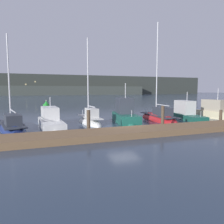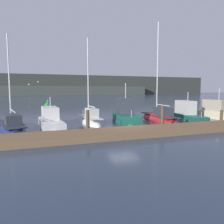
{
  "view_description": "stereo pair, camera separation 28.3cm",
  "coord_description": "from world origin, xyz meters",
  "px_view_note": "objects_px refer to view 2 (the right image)",
  "views": [
    {
      "loc": [
        -7.41,
        -16.92,
        3.37
      ],
      "look_at": [
        0.0,
        2.96,
        1.2
      ],
      "focal_mm": 35.0,
      "sensor_mm": 36.0,
      "label": 1
    },
    {
      "loc": [
        -7.15,
        -17.02,
        3.37
      ],
      "look_at": [
        0.0,
        2.96,
        1.2
      ],
      "focal_mm": 35.0,
      "sensor_mm": 36.0,
      "label": 2
    }
  ],
  "objects_px": {
    "motorboat_berth_8": "(187,116)",
    "motorboat_berth_9": "(218,115)",
    "sailboat_berth_3": "(12,128)",
    "motorboat_berth_4": "(51,123)",
    "sailboat_berth_7": "(159,119)",
    "motorboat_berth_6": "(125,118)",
    "channel_buoy": "(48,107)",
    "sailboat_berth_5": "(90,121)"
  },
  "relations": [
    {
      "from": "motorboat_berth_8",
      "to": "motorboat_berth_9",
      "type": "bearing_deg",
      "value": -13.82
    },
    {
      "from": "sailboat_berth_3",
      "to": "channel_buoy",
      "type": "xyz_separation_m",
      "value": [
        3.78,
        14.67,
        0.52
      ]
    },
    {
      "from": "motorboat_berth_4",
      "to": "sailboat_berth_7",
      "type": "relative_size",
      "value": 0.6
    },
    {
      "from": "sailboat_berth_3",
      "to": "channel_buoy",
      "type": "bearing_deg",
      "value": 75.54
    },
    {
      "from": "motorboat_berth_6",
      "to": "motorboat_berth_4",
      "type": "bearing_deg",
      "value": 179.84
    },
    {
      "from": "motorboat_berth_6",
      "to": "motorboat_berth_9",
      "type": "xyz_separation_m",
      "value": [
        11.42,
        -0.99,
        -0.03
      ]
    },
    {
      "from": "sailboat_berth_7",
      "to": "channel_buoy",
      "type": "relative_size",
      "value": 6.42
    },
    {
      "from": "sailboat_berth_7",
      "to": "motorboat_berth_6",
      "type": "bearing_deg",
      "value": 179.49
    },
    {
      "from": "motorboat_berth_4",
      "to": "sailboat_berth_7",
      "type": "distance_m",
      "value": 11.55
    },
    {
      "from": "sailboat_berth_7",
      "to": "motorboat_berth_9",
      "type": "height_order",
      "value": "sailboat_berth_7"
    },
    {
      "from": "motorboat_berth_6",
      "to": "sailboat_berth_7",
      "type": "height_order",
      "value": "sailboat_berth_7"
    },
    {
      "from": "motorboat_berth_6",
      "to": "sailboat_berth_3",
      "type": "bearing_deg",
      "value": -177.47
    },
    {
      "from": "motorboat_berth_9",
      "to": "sailboat_berth_7",
      "type": "bearing_deg",
      "value": 172.61
    },
    {
      "from": "motorboat_berth_6",
      "to": "sailboat_berth_7",
      "type": "relative_size",
      "value": 0.55
    },
    {
      "from": "channel_buoy",
      "to": "sailboat_berth_3",
      "type": "bearing_deg",
      "value": -104.46
    },
    {
      "from": "motorboat_berth_6",
      "to": "motorboat_berth_8",
      "type": "relative_size",
      "value": 0.93
    },
    {
      "from": "motorboat_berth_4",
      "to": "motorboat_berth_8",
      "type": "height_order",
      "value": "motorboat_berth_8"
    },
    {
      "from": "sailboat_berth_3",
      "to": "motorboat_berth_8",
      "type": "distance_m",
      "value": 18.48
    },
    {
      "from": "motorboat_berth_8",
      "to": "channel_buoy",
      "type": "relative_size",
      "value": 3.82
    },
    {
      "from": "sailboat_berth_7",
      "to": "motorboat_berth_9",
      "type": "relative_size",
      "value": 1.82
    },
    {
      "from": "motorboat_berth_6",
      "to": "motorboat_berth_8",
      "type": "height_order",
      "value": "motorboat_berth_6"
    },
    {
      "from": "sailboat_berth_5",
      "to": "motorboat_berth_6",
      "type": "relative_size",
      "value": 1.42
    },
    {
      "from": "sailboat_berth_5",
      "to": "motorboat_berth_8",
      "type": "xyz_separation_m",
      "value": [
        11.41,
        -0.45,
        0.2
      ]
    },
    {
      "from": "motorboat_berth_9",
      "to": "motorboat_berth_8",
      "type": "bearing_deg",
      "value": 166.18
    },
    {
      "from": "sailboat_berth_5",
      "to": "motorboat_berth_6",
      "type": "xyz_separation_m",
      "value": [
        3.69,
        -0.36,
        0.25
      ]
    },
    {
      "from": "sailboat_berth_3",
      "to": "motorboat_berth_9",
      "type": "xyz_separation_m",
      "value": [
        22.17,
        -0.52,
        0.29
      ]
    },
    {
      "from": "motorboat_berth_9",
      "to": "channel_buoy",
      "type": "relative_size",
      "value": 3.52
    },
    {
      "from": "motorboat_berth_6",
      "to": "motorboat_berth_9",
      "type": "bearing_deg",
      "value": -4.97
    },
    {
      "from": "channel_buoy",
      "to": "motorboat_berth_4",
      "type": "bearing_deg",
      "value": -92.22
    },
    {
      "from": "sailboat_berth_3",
      "to": "motorboat_berth_4",
      "type": "distance_m",
      "value": 3.28
    },
    {
      "from": "motorboat_berth_4",
      "to": "sailboat_berth_7",
      "type": "height_order",
      "value": "sailboat_berth_7"
    },
    {
      "from": "motorboat_berth_6",
      "to": "channel_buoy",
      "type": "distance_m",
      "value": 15.82
    },
    {
      "from": "sailboat_berth_3",
      "to": "channel_buoy",
      "type": "height_order",
      "value": "sailboat_berth_3"
    },
    {
      "from": "motorboat_berth_4",
      "to": "motorboat_berth_6",
      "type": "bearing_deg",
      "value": -0.16
    },
    {
      "from": "sailboat_berth_5",
      "to": "motorboat_berth_6",
      "type": "bearing_deg",
      "value": -5.62
    },
    {
      "from": "motorboat_berth_8",
      "to": "motorboat_berth_9",
      "type": "xyz_separation_m",
      "value": [
        3.7,
        -0.91,
        0.03
      ]
    },
    {
      "from": "sailboat_berth_3",
      "to": "motorboat_berth_6",
      "type": "relative_size",
      "value": 1.37
    },
    {
      "from": "motorboat_berth_4",
      "to": "motorboat_berth_8",
      "type": "xyz_separation_m",
      "value": [
        15.23,
        -0.1,
        0.1
      ]
    },
    {
      "from": "sailboat_berth_3",
      "to": "channel_buoy",
      "type": "relative_size",
      "value": 4.87
    },
    {
      "from": "motorboat_berth_6",
      "to": "sailboat_berth_7",
      "type": "xyz_separation_m",
      "value": [
        4.04,
        -0.04,
        -0.32
      ]
    },
    {
      "from": "sailboat_berth_7",
      "to": "motorboat_berth_9",
      "type": "distance_m",
      "value": 7.45
    },
    {
      "from": "channel_buoy",
      "to": "motorboat_berth_9",
      "type": "bearing_deg",
      "value": -39.57
    }
  ]
}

